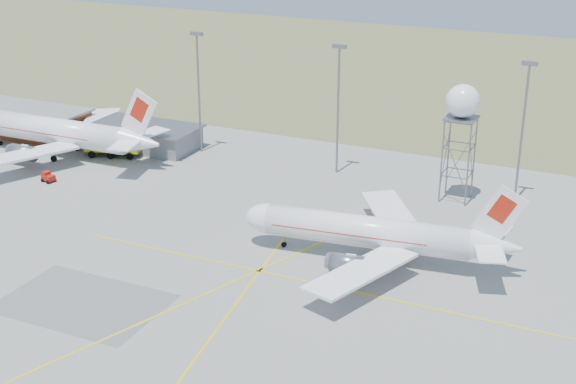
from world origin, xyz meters
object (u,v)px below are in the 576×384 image
at_px(baggage_tug, 48,178).
at_px(airliner_far, 56,132).
at_px(radar_tower, 460,136).
at_px(fire_truck, 115,145).
at_px(airliner_main, 371,233).

bearing_deg(baggage_tug, airliner_far, 135.10).
xyz_separation_m(radar_tower, fire_truck, (-57.01, -4.65, -7.87)).
height_order(radar_tower, baggage_tug, radar_tower).
bearing_deg(airliner_main, airliner_far, -20.84).
xyz_separation_m(fire_truck, baggage_tug, (-1.94, -14.62, -1.20)).
bearing_deg(airliner_main, baggage_tug, -11.51).
height_order(airliner_far, baggage_tug, airliner_far).
bearing_deg(radar_tower, fire_truck, -175.34).
height_order(radar_tower, fire_truck, radar_tower).
bearing_deg(baggage_tug, airliner_main, 7.23).
distance_m(airliner_far, radar_tower, 66.79).
height_order(airliner_far, radar_tower, radar_tower).
xyz_separation_m(airliner_far, fire_truck, (9.01, 3.73, -2.28)).
xyz_separation_m(airliner_far, radar_tower, (66.02, 8.38, 5.58)).
bearing_deg(baggage_tug, fire_truck, 94.52).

